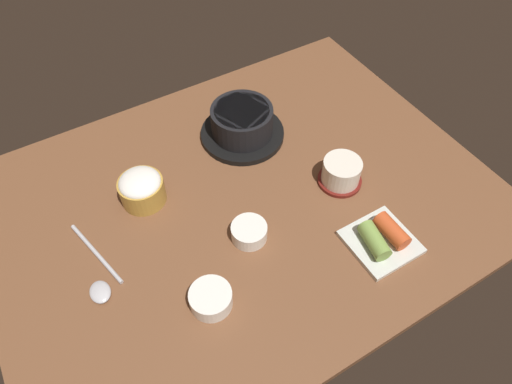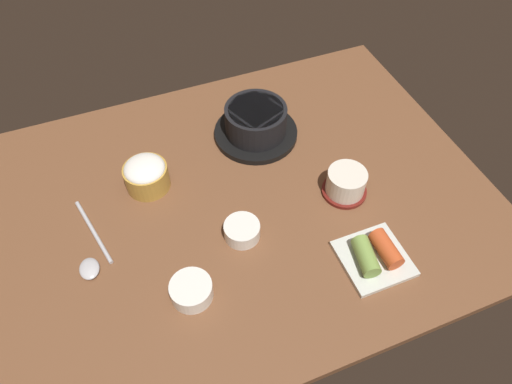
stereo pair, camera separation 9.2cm
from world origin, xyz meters
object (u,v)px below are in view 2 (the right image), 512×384
Objects in this scene: rice_bowl at (146,174)px; spoon at (91,255)px; stone_pot at (256,123)px; tea_cup_with_saucer at (346,183)px; kimchi_plate at (375,255)px; banchan_cup_center at (242,230)px; side_bowl_near at (191,290)px.

rice_bowl is 0.48× the size of spoon.
stone_pot reaches higher than rice_bowl.
stone_pot is 2.05× the size of tea_cup_with_saucer.
tea_cup_with_saucer is 0.77× the size of kimchi_plate.
kimchi_plate is at bearing -22.26° from spoon.
spoon is at bearing -154.99° from stone_pot.
spoon is at bearing 168.25° from banchan_cup_center.
stone_pot is 24.84cm from tea_cup_with_saucer.
tea_cup_with_saucer is at bearing -3.95° from spoon.
kimchi_plate is 33.68cm from side_bowl_near.
stone_pot is 26.95cm from rice_bowl.
banchan_cup_center is at bearing -117.05° from stone_pot.
spoon is (-51.14, 3.54, -2.30)cm from tea_cup_with_saucer.
banchan_cup_center is at bearing 34.12° from side_bowl_near.
side_bowl_near is at bearing -145.88° from banchan_cup_center.
tea_cup_with_saucer is (37.11, -16.66, -0.63)cm from rice_bowl.
rice_bowl is 1.21× the size of side_bowl_near.
tea_cup_with_saucer is 37.47cm from side_bowl_near.
tea_cup_with_saucer is at bearing -64.27° from stone_pot.
stone_pot is 2.74× the size of banchan_cup_center.
rice_bowl is at bearing 43.10° from spoon.
spoon is at bearing 176.05° from tea_cup_with_saucer.
side_bowl_near is (-35.88, -10.74, -1.08)cm from tea_cup_with_saucer.
rice_bowl is 23.46cm from banchan_cup_center.
banchan_cup_center is 0.37× the size of spoon.
kimchi_plate is 1.61× the size of side_bowl_near.
rice_bowl reaches higher than tea_cup_with_saucer.
kimchi_plate reaches higher than spoon.
spoon is (-48.47, 19.84, -1.01)cm from kimchi_plate.
stone_pot is at bearing 115.73° from tea_cup_with_saucer.
kimchi_plate is at bearing -43.75° from rice_bowl.
rice_bowl is 19.43cm from spoon.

